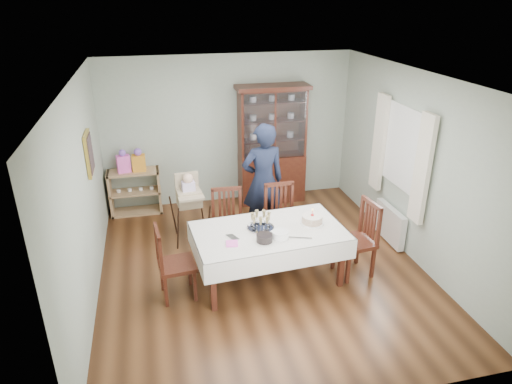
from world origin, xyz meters
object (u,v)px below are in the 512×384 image
object	(u,v)px
champagne_tray	(261,224)
chair_end_right	(355,253)
chair_far_right	(282,233)
china_cabinet	(272,143)
birthday_cake	(312,220)
sideboard	(135,192)
woman	(263,181)
chair_far_left	(229,238)
gift_bag_orange	(139,161)
high_chair	(190,214)
gift_bag_pink	(123,162)
dining_table	(269,254)
chair_end_left	(176,276)

from	to	relation	value
champagne_tray	chair_end_right	bearing A→B (deg)	-8.70
chair_far_right	champagne_tray	size ratio (longest dim) A/B	2.89
chair_end_right	china_cabinet	bearing A→B (deg)	-177.01
china_cabinet	birthday_cake	size ratio (longest dim) A/B	6.72
china_cabinet	champagne_tray	distance (m)	2.61
sideboard	birthday_cake	size ratio (longest dim) A/B	2.78
china_cabinet	woman	xyz separation A→B (m)	(-0.49, -1.29, -0.19)
chair_far_left	gift_bag_orange	world-z (taller)	gift_bag_orange
chair_far_right	high_chair	world-z (taller)	high_chair
sideboard	gift_bag_pink	xyz separation A→B (m)	(-0.14, -0.02, 0.58)
chair_far_right	high_chair	size ratio (longest dim) A/B	0.95
chair_end_right	gift_bag_orange	distance (m)	3.97
dining_table	champagne_tray	bearing A→B (deg)	143.84
chair_far_left	woman	xyz separation A→B (m)	(0.66, 0.55, 0.63)
chair_end_left	woman	world-z (taller)	woman
chair_end_left	chair_far_left	bearing A→B (deg)	-51.46
dining_table	birthday_cake	xyz separation A→B (m)	(0.62, 0.05, 0.43)
champagne_tray	birthday_cake	distance (m)	0.72
woman	gift_bag_pink	bearing A→B (deg)	-36.44
china_cabinet	high_chair	size ratio (longest dim) A/B	1.95
china_cabinet	sideboard	size ratio (longest dim) A/B	2.42
chair_far_left	champagne_tray	size ratio (longest dim) A/B	2.83
high_chair	birthday_cake	xyz separation A→B (m)	(1.54, -1.35, 0.38)
sideboard	chair_far_right	world-z (taller)	chair_far_right
sideboard	woman	distance (m)	2.46
china_cabinet	woman	size ratio (longest dim) A/B	1.16
chair_end_left	gift_bag_orange	world-z (taller)	gift_bag_orange
woman	high_chair	size ratio (longest dim) A/B	1.68
birthday_cake	gift_bag_pink	world-z (taller)	gift_bag_pink
dining_table	chair_end_left	size ratio (longest dim) A/B	2.06
chair_end_right	birthday_cake	distance (m)	0.79
champagne_tray	gift_bag_orange	bearing A→B (deg)	122.39
gift_bag_pink	chair_far_left	bearing A→B (deg)	-51.02
china_cabinet	sideboard	bearing A→B (deg)	179.51
dining_table	chair_end_left	xyz separation A→B (m)	(-1.26, -0.10, -0.09)
china_cabinet	gift_bag_pink	size ratio (longest dim) A/B	5.34
woman	gift_bag_pink	world-z (taller)	woman
dining_table	chair_end_right	size ratio (longest dim) A/B	1.94
dining_table	sideboard	world-z (taller)	sideboard
high_chair	birthday_cake	bearing A→B (deg)	-45.99
sideboard	chair_far_right	xyz separation A→B (m)	(2.16, -1.91, -0.08)
dining_table	champagne_tray	xyz separation A→B (m)	(-0.10, 0.07, 0.44)
birthday_cake	woman	bearing A→B (deg)	108.07
chair_end_left	woman	distance (m)	2.10
birthday_cake	chair_end_right	bearing A→B (deg)	-16.57
gift_bag_pink	chair_far_right	bearing A→B (deg)	-39.53
sideboard	gift_bag_orange	size ratio (longest dim) A/B	2.19
chair_end_left	birthday_cake	size ratio (longest dim) A/B	3.11
sideboard	chair_end_left	distance (m)	2.71
woman	china_cabinet	bearing A→B (deg)	-116.21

